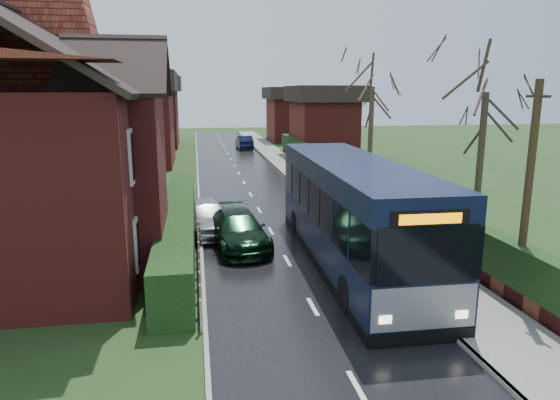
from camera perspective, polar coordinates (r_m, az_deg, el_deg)
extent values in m
plane|color=#2A471E|center=(16.37, 2.12, -9.30)|extent=(140.00, 140.00, 0.00)
cube|color=black|center=(25.80, -2.39, -1.17)|extent=(6.00, 100.00, 0.02)
cube|color=slate|center=(26.64, 6.71, -0.68)|extent=(2.50, 100.00, 0.14)
cube|color=gray|center=(26.33, 4.21, -0.78)|extent=(0.12, 100.00, 0.14)
cube|color=gray|center=(25.60, -9.18, -1.33)|extent=(0.12, 100.00, 0.10)
cube|color=black|center=(20.58, -11.46, -2.64)|extent=(1.20, 16.00, 1.60)
cube|color=maroon|center=(27.06, 9.88, -0.07)|extent=(0.30, 50.00, 0.60)
cube|color=black|center=(26.88, 9.95, 1.80)|extent=(0.60, 50.00, 1.20)
cube|color=maroon|center=(20.95, -25.81, 2.79)|extent=(8.00, 14.00, 6.00)
cube|color=maroon|center=(17.32, -17.34, 1.69)|extent=(2.50, 4.00, 6.00)
cube|color=brown|center=(24.58, -22.22, 18.88)|extent=(0.90, 1.40, 2.20)
cube|color=silver|center=(15.64, -15.95, -4.61)|extent=(0.08, 1.20, 1.60)
cube|color=black|center=(15.64, -15.84, -4.61)|extent=(0.03, 0.95, 1.35)
cube|color=silver|center=(15.11, -16.53, 4.87)|extent=(0.08, 1.20, 1.60)
cube|color=black|center=(15.10, -16.41, 4.87)|extent=(0.03, 0.95, 1.35)
cube|color=silver|center=(19.48, -14.73, -1.22)|extent=(0.08, 1.20, 1.60)
cube|color=black|center=(19.48, -14.64, -1.22)|extent=(0.03, 0.95, 1.35)
cube|color=silver|center=(19.06, -15.15, 6.40)|extent=(0.08, 1.20, 1.60)
cube|color=black|center=(19.06, -15.06, 6.41)|extent=(0.03, 0.95, 1.35)
cube|color=silver|center=(23.38, -13.91, 1.05)|extent=(0.08, 1.20, 1.60)
cube|color=black|center=(23.38, -13.84, 1.05)|extent=(0.03, 0.95, 1.35)
cube|color=silver|center=(23.03, -14.25, 7.41)|extent=(0.08, 1.20, 1.60)
cube|color=black|center=(23.03, -14.17, 7.41)|extent=(0.03, 0.95, 1.35)
cube|color=silver|center=(25.83, -13.53, 2.12)|extent=(0.08, 1.20, 1.60)
cube|color=black|center=(25.83, -13.46, 2.12)|extent=(0.03, 0.95, 1.35)
cube|color=silver|center=(25.52, -13.83, 7.87)|extent=(0.08, 1.20, 1.60)
cube|color=black|center=(25.52, -13.76, 7.88)|extent=(0.03, 0.95, 1.35)
cube|color=black|center=(17.90, 8.13, -4.08)|extent=(2.96, 12.14, 1.25)
cube|color=black|center=(17.58, 8.26, -0.06)|extent=(2.98, 12.14, 1.32)
cube|color=black|center=(17.39, 8.36, 3.24)|extent=(2.96, 12.14, 0.73)
cube|color=black|center=(18.14, 8.06, -6.56)|extent=(2.96, 12.14, 0.38)
cube|color=gray|center=(12.63, 16.07, -11.70)|extent=(2.64, 0.17, 1.10)
cube|color=black|center=(12.14, 16.50, -6.05)|extent=(2.47, 0.12, 1.43)
cube|color=black|center=(11.90, 16.75, -2.03)|extent=(1.92, 0.11, 0.38)
cube|color=#FF8C00|center=(11.86, 16.84, -2.08)|extent=(1.51, 0.07, 0.24)
cube|color=black|center=(12.94, 15.88, -14.75)|extent=(2.69, 0.19, 0.33)
cube|color=#FFF2CC|center=(12.32, 11.94, -13.23)|extent=(0.31, 0.06, 0.20)
cube|color=#FFF2CC|center=(13.08, 20.04, -12.17)|extent=(0.31, 0.06, 0.20)
cylinder|color=black|center=(14.22, 7.71, -10.55)|extent=(0.33, 1.06, 1.06)
cylinder|color=black|center=(15.08, 16.95, -9.64)|extent=(0.33, 1.06, 1.06)
cylinder|color=black|center=(21.36, 1.93, -2.60)|extent=(0.33, 1.06, 1.06)
cylinder|color=black|center=(21.94, 8.32, -2.32)|extent=(0.33, 1.06, 1.06)
imported|color=silver|center=(21.75, -8.47, -1.83)|extent=(2.67, 4.72, 1.51)
imported|color=black|center=(19.69, -4.81, -3.42)|extent=(2.47, 4.99, 1.39)
imported|color=black|center=(53.54, -4.11, 6.61)|extent=(1.64, 4.34, 1.42)
cylinder|color=slate|center=(22.31, 7.08, 0.34)|extent=(0.08, 0.08, 2.86)
cube|color=silver|center=(22.09, 7.16, 3.46)|extent=(0.08, 0.43, 0.33)
cube|color=silver|center=(22.15, 7.13, 2.41)|extent=(0.07, 0.39, 0.29)
cylinder|color=#2E2514|center=(15.27, 26.41, 0.25)|extent=(0.22, 0.22, 6.35)
cube|color=#2E2514|center=(15.00, 27.42, 10.47)|extent=(0.16, 0.82, 0.07)
cylinder|color=#342A1F|center=(23.03, 21.88, 3.89)|extent=(0.29, 0.29, 6.00)
cylinder|color=#3B2F23|center=(35.77, 10.32, 7.56)|extent=(0.34, 0.34, 6.34)
cylinder|color=#3B2E23|center=(25.59, -21.76, 5.58)|extent=(0.31, 0.31, 6.81)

